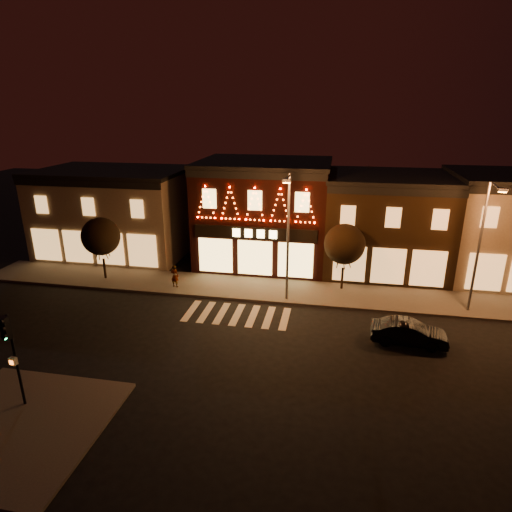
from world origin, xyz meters
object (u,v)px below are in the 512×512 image
(traffic_signal_near, at_px, (10,344))
(pedestrian, at_px, (175,276))
(streetlamp_mid, at_px, (288,229))
(dark_sedan, at_px, (409,333))

(traffic_signal_near, xyz_separation_m, pedestrian, (1.83, 13.51, -2.22))
(streetlamp_mid, relative_size, dark_sedan, 2.07)
(streetlamp_mid, distance_m, pedestrian, 9.01)
(streetlamp_mid, height_order, pedestrian, streetlamp_mid)
(streetlamp_mid, xyz_separation_m, dark_sedan, (7.20, -4.07, -4.36))
(dark_sedan, distance_m, pedestrian, 15.96)
(dark_sedan, bearing_deg, streetlamp_mid, 64.36)
(traffic_signal_near, height_order, dark_sedan, traffic_signal_near)
(dark_sedan, bearing_deg, traffic_signal_near, 120.83)
(traffic_signal_near, relative_size, dark_sedan, 1.07)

